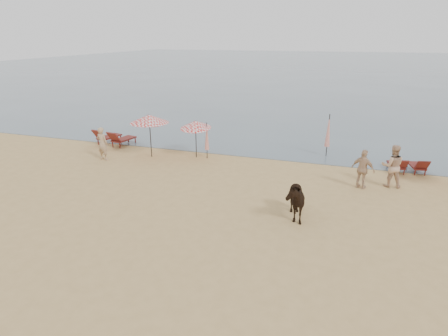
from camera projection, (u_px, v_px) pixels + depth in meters
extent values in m
plane|color=tan|center=(174.00, 253.00, 11.61)|extent=(120.00, 120.00, 0.00)
cube|color=#51606B|center=(328.00, 65.00, 83.24)|extent=(160.00, 140.00, 0.06)
cube|color=maroon|center=(109.00, 137.00, 23.32)|extent=(0.98, 1.63, 0.09)
cube|color=maroon|center=(99.00, 135.00, 22.54)|extent=(0.79, 0.62, 0.67)
cube|color=maroon|center=(124.00, 139.00, 22.78)|extent=(0.98, 1.63, 0.09)
cube|color=maroon|center=(114.00, 137.00, 22.00)|extent=(0.79, 0.62, 0.67)
cube|color=maroon|center=(396.00, 165.00, 18.49)|extent=(0.80, 1.31, 0.07)
cube|color=maroon|center=(401.00, 165.00, 17.80)|extent=(0.64, 0.51, 0.54)
cube|color=maroon|center=(416.00, 166.00, 18.39)|extent=(0.80, 1.31, 0.07)
cube|color=maroon|center=(422.00, 165.00, 17.69)|extent=(0.64, 0.51, 0.54)
cylinder|color=black|center=(151.00, 138.00, 20.40)|extent=(0.05, 0.05, 2.18)
cone|color=red|center=(149.00, 119.00, 20.05)|extent=(2.08, 2.08, 0.45)
sphere|color=black|center=(149.00, 115.00, 19.99)|extent=(0.08, 0.08, 0.08)
cylinder|color=black|center=(196.00, 141.00, 20.34)|extent=(0.04, 0.04, 1.89)
cone|color=red|center=(196.00, 124.00, 20.03)|extent=(1.67, 1.70, 0.57)
sphere|color=black|center=(196.00, 121.00, 19.97)|extent=(0.07, 0.07, 0.07)
cylinder|color=black|center=(207.00, 140.00, 20.19)|extent=(0.04, 0.04, 1.99)
cone|color=red|center=(207.00, 136.00, 20.11)|extent=(0.24, 0.24, 1.49)
cylinder|color=black|center=(328.00, 136.00, 20.40)|extent=(0.05, 0.05, 2.38)
cone|color=red|center=(328.00, 130.00, 20.31)|extent=(0.29, 0.29, 1.78)
imported|color=black|center=(293.00, 198.00, 13.64)|extent=(1.34, 1.97, 1.53)
imported|color=tan|center=(102.00, 144.00, 19.99)|extent=(0.70, 0.50, 1.79)
imported|color=tan|center=(392.00, 166.00, 16.39)|extent=(1.00, 0.81, 1.92)
imported|color=tan|center=(363.00, 169.00, 16.23)|extent=(1.11, 0.83, 1.75)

